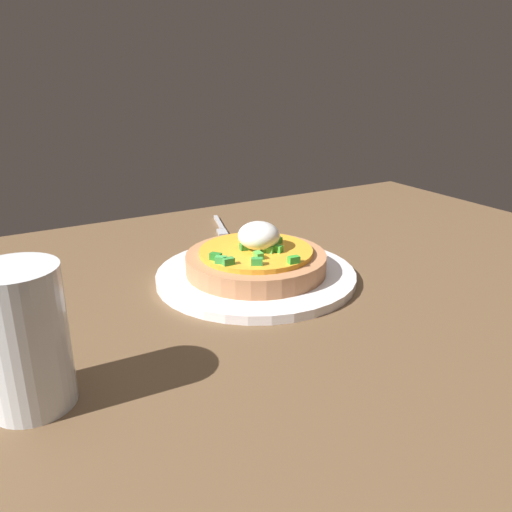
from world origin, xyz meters
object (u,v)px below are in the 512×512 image
object	(u,v)px
pizza	(256,258)
cup_near	(25,344)
fork	(221,227)
plate	(256,275)

from	to	relation	value
pizza	cup_near	distance (cm)	30.44
fork	pizza	bearing A→B (deg)	2.13
pizza	fork	size ratio (longest dim) A/B	1.65
plate	cup_near	bearing A→B (deg)	25.19
pizza	fork	xyz separation A→B (cm)	(-5.65, -20.99, -2.50)
cup_near	plate	bearing A→B (deg)	-154.81
plate	pizza	xyz separation A→B (cm)	(-0.03, 0.02, 2.22)
plate	pizza	world-z (taller)	pizza
plate	cup_near	xyz separation A→B (cm)	(27.44, 12.90, 4.72)
plate	cup_near	distance (cm)	30.69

